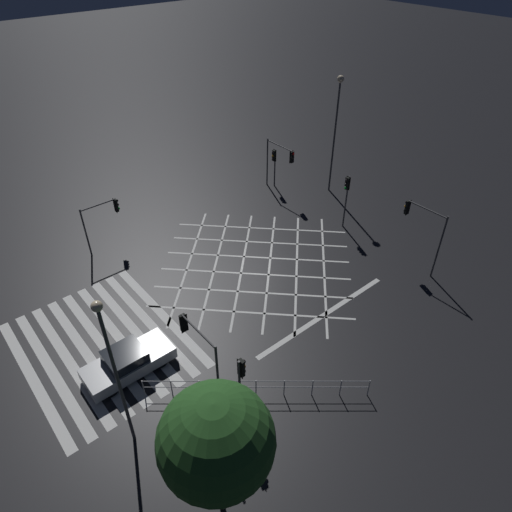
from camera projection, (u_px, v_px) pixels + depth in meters
The scene contains 14 objects.
ground_plane at pixel (256, 265), 29.56m from camera, with size 200.00×200.00×0.00m, color black.
road_markings at pixel (165, 316), 25.82m from camera, with size 14.85×21.88×0.01m.
traffic_light_nw_main at pixel (281, 157), 35.64m from camera, with size 3.10×0.36×4.07m.
traffic_light_nw_cross at pixel (274, 160), 36.83m from camera, with size 0.36×0.39×3.24m.
traffic_light_sw_cross at pixel (103, 215), 29.60m from camera, with size 0.36×2.61×3.56m.
traffic_light_ne_main at pixel (422, 223), 27.62m from camera, with size 2.89×0.36×4.42m.
traffic_light_median_north at pixel (346, 192), 31.53m from camera, with size 0.36×0.39×4.02m.
traffic_light_se_main at pixel (199, 347), 19.63m from camera, with size 2.73×0.36×4.51m.
traffic_light_se_cross at pixel (241, 377), 19.11m from camera, with size 0.36×0.39×3.76m.
street_lamp_east at pixel (112, 361), 16.76m from camera, with size 0.41×0.41×8.02m.
street_lamp_west at pixel (337, 115), 33.90m from camera, with size 0.51×0.51×9.14m.
street_tree_near at pixel (216, 441), 14.78m from camera, with size 3.94×3.94×6.53m.
waiting_car at pixel (128, 362), 22.39m from camera, with size 1.89×4.43×1.37m.
pedestrian_railing at pixel (256, 386), 21.20m from camera, with size 6.80×8.13×1.05m.
Camera 1 is at (17.86, -14.92, 18.23)m, focal length 32.00 mm.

